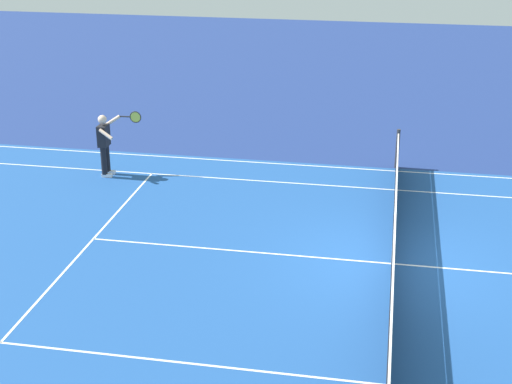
{
  "coord_description": "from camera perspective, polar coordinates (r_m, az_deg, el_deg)",
  "views": [
    {
      "loc": [
        0.2,
        13.97,
        7.08
      ],
      "look_at": [
        3.02,
        -1.13,
        0.9
      ],
      "focal_mm": 53.19,
      "sensor_mm": 36.0,
      "label": 1
    }
  ],
  "objects": [
    {
      "name": "court_line_markings",
      "position": [
        15.66,
        10.19,
        -5.33
      ],
      "size": [
        23.85,
        11.05,
        0.01
      ],
      "color": "white",
      "rests_on": "ground_plane"
    },
    {
      "name": "tennis_net",
      "position": [
        15.45,
        10.31,
        -3.72
      ],
      "size": [
        0.1,
        11.7,
        1.08
      ],
      "color": "#2D2D33",
      "rests_on": "ground_plane"
    },
    {
      "name": "court_slab",
      "position": [
        15.66,
        10.19,
        -5.34
      ],
      "size": [
        24.2,
        11.4,
        0.0
      ],
      "primitive_type": "cube",
      "color": "#1E4C93",
      "rests_on": "ground_plane"
    },
    {
      "name": "tennis_player_near",
      "position": [
        20.17,
        -11.26,
        3.72
      ],
      "size": [
        1.05,
        0.78,
        1.7
      ],
      "color": "black",
      "rests_on": "ground_plane"
    },
    {
      "name": "ground_plane",
      "position": [
        15.66,
        10.19,
        -5.34
      ],
      "size": [
        60.0,
        60.0,
        0.0
      ],
      "primitive_type": "plane",
      "color": "navy"
    }
  ]
}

